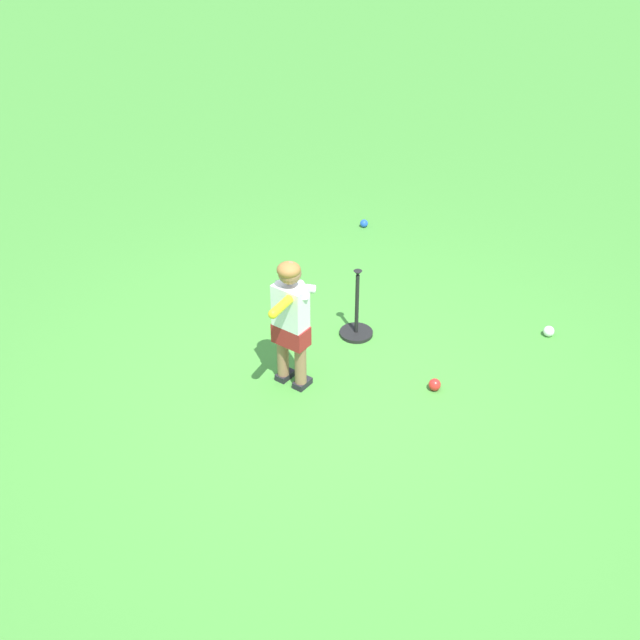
% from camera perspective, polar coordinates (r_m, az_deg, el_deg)
% --- Properties ---
extents(ground_plane, '(40.00, 40.00, 0.00)m').
position_cam_1_polar(ground_plane, '(6.76, 0.50, -4.51)').
color(ground_plane, '#479338').
extents(child_batter, '(0.37, 0.59, 1.08)m').
position_cam_1_polar(child_batter, '(6.44, -1.92, 0.43)').
color(child_batter, '#232328').
rests_on(child_batter, ground).
extents(play_ball_center_lawn, '(0.10, 0.10, 0.10)m').
position_cam_1_polar(play_ball_center_lawn, '(6.79, 7.47, -4.19)').
color(play_ball_center_lawn, red).
rests_on(play_ball_center_lawn, ground).
extents(play_ball_far_left, '(0.09, 0.09, 0.09)m').
position_cam_1_polar(play_ball_far_left, '(7.56, 14.66, -0.71)').
color(play_ball_far_left, white).
rests_on(play_ball_far_left, ground).
extents(play_ball_midfield, '(0.08, 0.08, 0.08)m').
position_cam_1_polar(play_ball_midfield, '(9.00, 2.88, 6.29)').
color(play_ball_midfield, blue).
rests_on(play_ball_midfield, ground).
extents(batting_tee, '(0.28, 0.28, 0.62)m').
position_cam_1_polar(batting_tee, '(7.30, 2.38, -0.27)').
color(batting_tee, black).
rests_on(batting_tee, ground).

